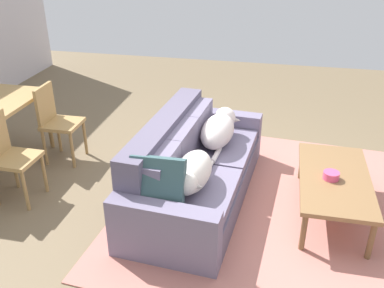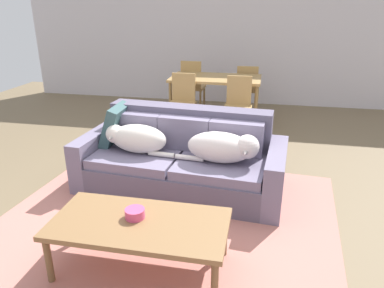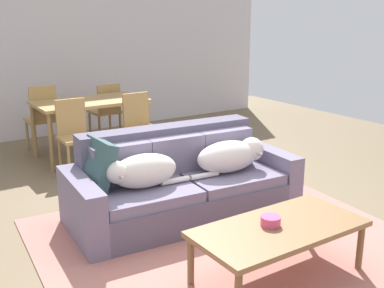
{
  "view_description": "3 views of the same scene",
  "coord_description": "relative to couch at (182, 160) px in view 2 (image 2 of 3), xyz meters",
  "views": [
    {
      "loc": [
        -3.56,
        -0.56,
        2.47
      ],
      "look_at": [
        0.03,
        0.22,
        0.6
      ],
      "focal_mm": 39.99,
      "sensor_mm": 36.0,
      "label": 1
    },
    {
      "loc": [
        0.82,
        -3.24,
        1.88
      ],
      "look_at": [
        0.18,
        -0.03,
        0.6
      ],
      "focal_mm": 33.83,
      "sensor_mm": 36.0,
      "label": 2
    },
    {
      "loc": [
        -2.26,
        -3.41,
        1.91
      ],
      "look_at": [
        0.14,
        0.2,
        0.7
      ],
      "focal_mm": 44.63,
      "sensor_mm": 36.0,
      "label": 3
    }
  ],
  "objects": [
    {
      "name": "ground_plane",
      "position": [
        -0.02,
        -0.23,
        -0.31
      ],
      "size": [
        10.0,
        10.0,
        0.0
      ],
      "primitive_type": "plane",
      "color": "brown"
    },
    {
      "name": "back_partition",
      "position": [
        -0.02,
        3.77,
        1.04
      ],
      "size": [
        8.0,
        0.12,
        2.7
      ],
      "primitive_type": "cube",
      "color": "silver",
      "rests_on": "ground"
    },
    {
      "name": "area_rug",
      "position": [
        -0.01,
        -0.87,
        -0.31
      ],
      "size": [
        3.27,
        3.19,
        0.01
      ],
      "primitive_type": "cube",
      "rotation": [
        0.0,
        0.0,
        -0.08
      ],
      "color": "tan",
      "rests_on": "ground"
    },
    {
      "name": "couch",
      "position": [
        0.0,
        0.0,
        0.0
      ],
      "size": [
        2.21,
        1.1,
        0.83
      ],
      "rotation": [
        0.0,
        0.0,
        -0.08
      ],
      "color": "#5D566C",
      "rests_on": "ground"
    },
    {
      "name": "dog_on_left_cushion",
      "position": [
        -0.47,
        -0.11,
        0.25
      ],
      "size": [
        0.76,
        0.36,
        0.3
      ],
      "rotation": [
        0.0,
        0.0,
        -0.08
      ],
      "color": "silver",
      "rests_on": "couch"
    },
    {
      "name": "dog_on_right_cushion",
      "position": [
        0.46,
        -0.2,
        0.26
      ],
      "size": [
        0.83,
        0.41,
        0.31
      ],
      "rotation": [
        0.0,
        0.0,
        -0.08
      ],
      "color": "silver",
      "rests_on": "couch"
    },
    {
      "name": "throw_pillow_by_left_arm",
      "position": [
        -0.79,
        0.11,
        0.3
      ],
      "size": [
        0.25,
        0.45,
        0.46
      ],
      "primitive_type": "cube",
      "rotation": [
        0.0,
        0.33,
        0.01
      ],
      "color": "#375659",
      "rests_on": "couch"
    },
    {
      "name": "coffee_table",
      "position": [
        -0.01,
        -1.36,
        0.06
      ],
      "size": [
        1.28,
        0.64,
        0.41
      ],
      "color": "olive",
      "rests_on": "ground"
    },
    {
      "name": "bowl_on_coffee_table",
      "position": [
        -0.06,
        -1.32,
        0.14
      ],
      "size": [
        0.15,
        0.15,
        0.07
      ],
      "primitive_type": "cylinder",
      "color": "#EA4C7F",
      "rests_on": "coffee_table"
    },
    {
      "name": "dining_table",
      "position": [
        0.04,
        2.3,
        0.39
      ],
      "size": [
        1.43,
        0.81,
        0.77
      ],
      "color": "#AF874E",
      "rests_on": "ground"
    },
    {
      "name": "dining_chair_near_left",
      "position": [
        -0.4,
        1.74,
        0.19
      ],
      "size": [
        0.41,
        0.41,
        0.9
      ],
      "rotation": [
        0.0,
        0.0,
        -0.02
      ],
      "color": "#AF874E",
      "rests_on": "ground"
    },
    {
      "name": "dining_chair_near_right",
      "position": [
        0.45,
        1.68,
        0.2
      ],
      "size": [
        0.4,
        0.4,
        0.9
      ],
      "rotation": [
        0.0,
        0.0,
        0.01
      ],
      "color": "#AF874E",
      "rests_on": "ground"
    },
    {
      "name": "dining_chair_far_left",
      "position": [
        -0.45,
        2.83,
        0.21
      ],
      "size": [
        0.41,
        0.41,
        0.95
      ],
      "rotation": [
        0.0,
        0.0,
        3.1
      ],
      "color": "#AF874E",
      "rests_on": "ground"
    },
    {
      "name": "dining_chair_far_right",
      "position": [
        0.51,
        2.89,
        0.19
      ],
      "size": [
        0.42,
        0.42,
        0.88
      ],
      "rotation": [
        0.0,
        0.0,
        3.18
      ],
      "color": "#AF874E",
      "rests_on": "ground"
    }
  ]
}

